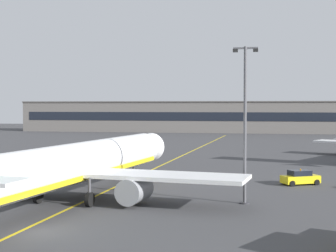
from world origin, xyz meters
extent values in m
plane|color=#3D3D3F|center=(0.00, 0.00, 0.00)|extent=(400.00, 400.00, 0.00)
cube|color=yellow|center=(0.00, 30.00, 0.00)|extent=(7.97, 179.85, 0.01)
cylinder|color=white|center=(-1.73, 11.52, 3.50)|extent=(8.47, 36.19, 3.80)
cone|color=white|center=(0.79, 30.66, 3.50)|extent=(3.92, 3.05, 3.61)
cube|color=gold|center=(-1.73, 11.52, 2.46)|extent=(8.02, 33.32, 0.44)
cube|color=black|center=(0.54, 28.77, 4.17)|extent=(2.97, 1.46, 0.60)
cube|color=white|center=(-1.65, 12.12, 2.65)|extent=(32.35, 8.94, 0.36)
cylinder|color=gray|center=(-7.93, 11.94, 1.43)|extent=(2.75, 3.87, 2.30)
cylinder|color=black|center=(-7.69, 13.77, 1.43)|extent=(1.96, 0.43, 1.95)
cylinder|color=gray|center=(4.36, 10.32, 1.43)|extent=(2.75, 3.87, 2.30)
cylinder|color=black|center=(4.60, 12.15, 1.43)|extent=(1.96, 0.43, 1.95)
cylinder|color=#4C4C51|center=(0.16, 25.90, 1.48)|extent=(0.24, 0.24, 1.60)
cylinder|color=black|center=(0.16, 25.90, 0.45)|extent=(0.51, 0.94, 0.90)
cylinder|color=#4C4C51|center=(-4.57, 9.88, 1.77)|extent=(0.24, 0.24, 1.60)
cylinder|color=black|center=(-4.57, 9.88, 0.65)|extent=(0.57, 1.34, 1.30)
cylinder|color=#4C4C51|center=(0.58, 9.20, 1.77)|extent=(0.24, 0.24, 1.60)
cylinder|color=black|center=(0.58, 9.20, 0.65)|extent=(0.57, 1.34, 1.30)
cylinder|color=#515156|center=(13.86, 13.35, 7.09)|extent=(0.28, 0.28, 14.18)
cylinder|color=#333338|center=(13.86, 13.35, 0.05)|extent=(0.90, 0.90, 0.10)
cube|color=#515156|center=(13.86, 13.35, 14.03)|extent=(2.20, 0.16, 0.16)
cube|color=black|center=(12.96, 13.35, 13.83)|extent=(0.44, 0.36, 0.28)
cube|color=black|center=(14.76, 13.35, 13.83)|extent=(0.44, 0.36, 0.28)
cube|color=yellow|center=(19.55, 25.74, 0.62)|extent=(4.55, 3.57, 0.84)
cube|color=black|center=(19.47, 25.69, 1.34)|extent=(2.78, 2.49, 0.60)
cylinder|color=orange|center=(19.55, 25.74, 1.72)|extent=(0.14, 0.14, 0.14)
cube|color=yellow|center=(19.55, 25.74, 0.62)|extent=(4.39, 3.50, 0.14)
cylinder|color=black|center=(18.60, 24.23, 0.32)|extent=(0.67, 0.50, 0.64)
cylinder|color=black|center=(17.77, 25.79, 0.32)|extent=(0.67, 0.50, 0.64)
cylinder|color=black|center=(21.34, 25.70, 0.32)|extent=(0.67, 0.50, 0.64)
cylinder|color=black|center=(20.51, 27.25, 0.32)|extent=(0.67, 0.50, 0.64)
cone|color=orange|center=(-0.71, 27.75, 0.28)|extent=(0.36, 0.36, 0.55)
cylinder|color=white|center=(-0.71, 27.75, 0.30)|extent=(0.23, 0.23, 0.07)
cube|color=orange|center=(-0.71, 27.75, 0.01)|extent=(0.44, 0.44, 0.03)
cube|color=slate|center=(-6.15, 137.41, 4.99)|extent=(122.72, 12.00, 9.98)
cube|color=black|center=(-6.15, 131.36, 5.39)|extent=(117.81, 0.12, 2.80)
cube|color=#4E4A47|center=(-6.15, 137.41, 10.18)|extent=(123.12, 12.40, 0.40)
camera|label=1|loc=(15.72, -32.94, 8.86)|focal=54.46mm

